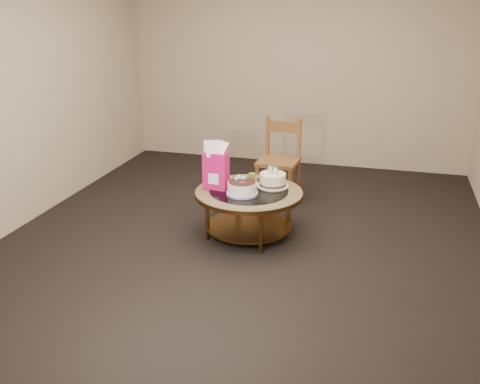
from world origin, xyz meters
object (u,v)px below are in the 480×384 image
(coffee_table, at_px, (249,198))
(gift_bag, at_px, (216,166))
(cream_cake, at_px, (273,180))
(dining_chair, at_px, (279,160))
(decorated_cake, at_px, (242,188))

(coffee_table, relative_size, gift_bag, 2.25)
(cream_cake, xyz_separation_m, dining_chair, (-0.11, 0.85, -0.05))
(decorated_cake, height_order, gift_bag, gift_bag)
(dining_chair, bearing_deg, gift_bag, -106.90)
(decorated_cake, bearing_deg, cream_cake, 52.46)
(coffee_table, distance_m, dining_chair, 1.03)
(coffee_table, height_order, decorated_cake, decorated_cake)
(coffee_table, relative_size, dining_chair, 1.11)
(decorated_cake, relative_size, cream_cake, 0.94)
(decorated_cake, distance_m, dining_chair, 1.15)
(coffee_table, relative_size, cream_cake, 3.29)
(decorated_cake, distance_m, gift_bag, 0.34)
(coffee_table, bearing_deg, decorated_cake, -107.50)
(coffee_table, relative_size, decorated_cake, 3.51)
(cream_cake, bearing_deg, decorated_cake, -105.80)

